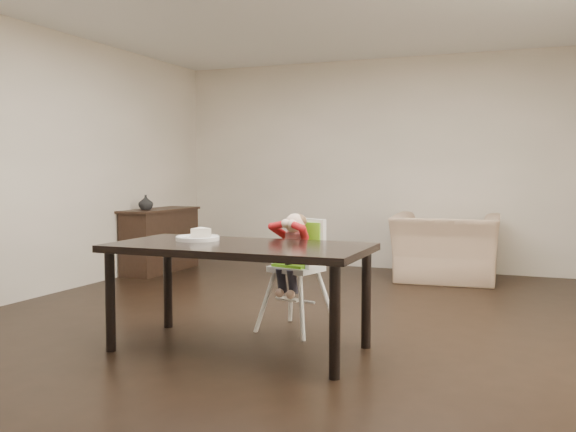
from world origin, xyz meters
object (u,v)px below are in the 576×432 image
at_px(dining_table, 239,255).
at_px(high_chair, 298,248).
at_px(armchair, 446,237).
at_px(sideboard, 160,240).

height_order(dining_table, high_chair, high_chair).
relative_size(dining_table, high_chair, 1.94).
distance_m(dining_table, high_chair, 0.70).
relative_size(armchair, sideboard, 0.93).
xyz_separation_m(high_chair, sideboard, (-2.68, 2.17, -0.26)).
bearing_deg(sideboard, armchair, 9.96).
relative_size(dining_table, sideboard, 1.43).
bearing_deg(armchair, sideboard, 6.80).
height_order(armchair, sideboard, armchair).
xyz_separation_m(dining_table, armchair, (0.95, 3.44, -0.16)).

